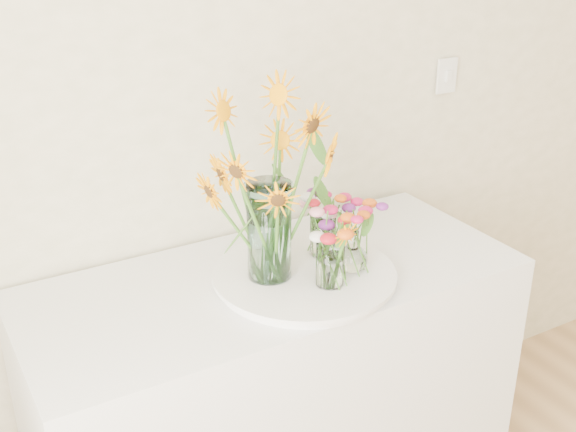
# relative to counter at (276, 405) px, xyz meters

# --- Properties ---
(counter) EXTENTS (1.40, 0.60, 0.90)m
(counter) POSITION_rel_counter_xyz_m (0.00, 0.00, 0.00)
(counter) COLOR white
(counter) RESTS_ON ground_plane
(tray) EXTENTS (0.48, 0.48, 0.02)m
(tray) POSITION_rel_counter_xyz_m (0.06, -0.07, 0.46)
(tray) COLOR white
(tray) RESTS_ON counter
(mason_jar) EXTENTS (0.12, 0.12, 0.27)m
(mason_jar) POSITION_rel_counter_xyz_m (-0.04, -0.04, 0.61)
(mason_jar) COLOR #AADAD8
(mason_jar) RESTS_ON tray
(sunflower_bouquet) EXTENTS (0.71, 0.71, 0.54)m
(sunflower_bouquet) POSITION_rel_counter_xyz_m (-0.04, -0.04, 0.74)
(sunflower_bouquet) COLOR #FD9A05
(sunflower_bouquet) RESTS_ON tray
(small_vase_a) EXTENTS (0.10, 0.10, 0.13)m
(small_vase_a) POSITION_rel_counter_xyz_m (0.08, -0.16, 0.54)
(small_vase_a) COLOR white
(small_vase_a) RESTS_ON tray
(wildflower_posy_a) EXTENTS (0.20, 0.20, 0.22)m
(wildflower_posy_a) POSITION_rel_counter_xyz_m (0.08, -0.16, 0.58)
(wildflower_posy_a) COLOR #D85612
(wildflower_posy_a) RESTS_ON tray
(small_vase_b) EXTENTS (0.11, 0.11, 0.12)m
(small_vase_b) POSITION_rel_counter_xyz_m (0.18, -0.12, 0.53)
(small_vase_b) COLOR white
(small_vase_b) RESTS_ON tray
(wildflower_posy_b) EXTENTS (0.22, 0.22, 0.21)m
(wildflower_posy_b) POSITION_rel_counter_xyz_m (0.18, -0.12, 0.58)
(wildflower_posy_b) COLOR #D85612
(wildflower_posy_b) RESTS_ON tray
(small_vase_c) EXTENTS (0.09, 0.09, 0.13)m
(small_vase_c) POSITION_rel_counter_xyz_m (0.16, -0.00, 0.54)
(small_vase_c) COLOR white
(small_vase_c) RESTS_ON tray
(wildflower_posy_c) EXTENTS (0.20, 0.20, 0.22)m
(wildflower_posy_c) POSITION_rel_counter_xyz_m (0.16, -0.00, 0.58)
(wildflower_posy_c) COLOR #D85612
(wildflower_posy_c) RESTS_ON tray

